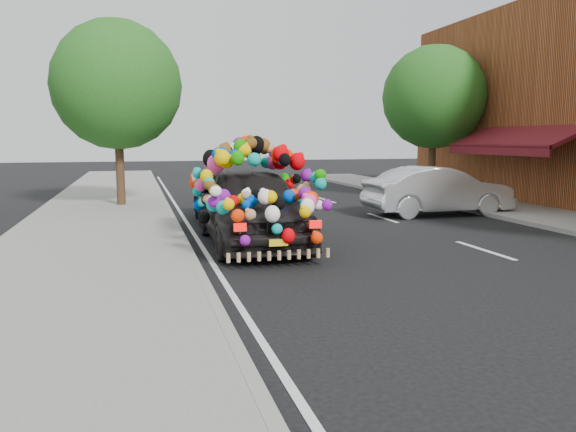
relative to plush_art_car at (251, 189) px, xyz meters
name	(u,v)px	position (x,y,z in m)	size (l,w,h in m)	color
ground	(319,260)	(0.89, -2.00, -1.21)	(100.00, 100.00, 0.00)	black
sidewalk	(79,271)	(-3.41, -2.00, -1.15)	(4.00, 60.00, 0.12)	gray
kerb	(195,264)	(-1.46, -2.00, -1.15)	(0.15, 60.00, 0.13)	gray
footpath_far	(564,219)	(9.09, 1.00, -1.15)	(3.00, 40.00, 0.12)	gray
lane_markings	(484,250)	(4.49, -2.00, -1.21)	(6.00, 50.00, 0.01)	silver
tree_near_sidewalk	(117,85)	(-2.91, 7.50, 2.81)	(4.20, 4.20, 6.13)	#332114
tree_far_b	(434,97)	(8.89, 8.00, 2.68)	(4.00, 4.00, 5.90)	#332114
plush_art_car	(251,189)	(0.00, 0.00, 0.00)	(2.43, 5.21, 2.34)	black
navy_sedan	(229,201)	(-0.01, 2.96, -0.58)	(1.77, 4.35, 1.26)	black
silver_hatchback	(438,191)	(6.40, 3.19, -0.48)	(1.55, 4.45, 1.47)	#B9BCC1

